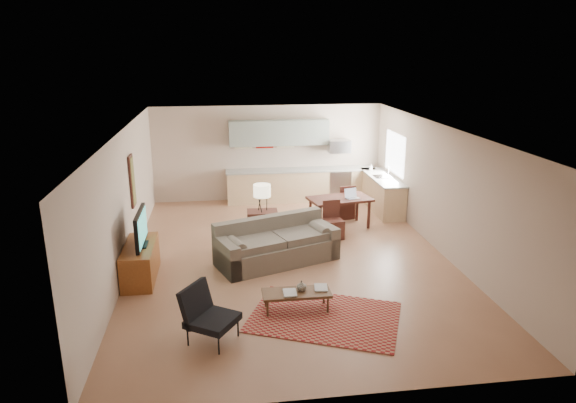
{
  "coord_description": "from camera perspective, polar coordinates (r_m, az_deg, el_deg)",
  "views": [
    {
      "loc": [
        -1.39,
        -9.86,
        4.23
      ],
      "look_at": [
        0.0,
        0.3,
        1.15
      ],
      "focal_mm": 32.0,
      "sensor_mm": 36.0,
      "label": 1
    }
  ],
  "objects": [
    {
      "name": "upper_cabinets",
      "position": [
        14.47,
        -0.99,
        7.65
      ],
      "size": [
        2.8,
        0.34,
        0.7
      ],
      "primitive_type": "cube",
      "color": "gray",
      "rests_on": "room"
    },
    {
      "name": "book_b",
      "position": [
        8.77,
        2.95,
        -9.54
      ],
      "size": [
        0.3,
        0.36,
        0.02
      ],
      "primitive_type": "imported",
      "rotation": [
        0.0,
        0.0,
        -0.14
      ],
      "color": "navy",
      "rests_on": "coffee_table"
    },
    {
      "name": "tv",
      "position": [
        9.94,
        -16.06,
        -2.89
      ],
      "size": [
        0.11,
        1.12,
        0.67
      ],
      "primitive_type": null,
      "color": "black",
      "rests_on": "tv_credenza"
    },
    {
      "name": "kitchen_counter_back",
      "position": [
        14.72,
        1.43,
        1.87
      ],
      "size": [
        4.26,
        0.64,
        0.92
      ],
      "primitive_type": null,
      "color": "tan",
      "rests_on": "ground"
    },
    {
      "name": "soap_bottle",
      "position": [
        14.6,
        9.23,
        3.78
      ],
      "size": [
        0.13,
        0.13,
        0.19
      ],
      "primitive_type": "imported",
      "rotation": [
        0.0,
        0.0,
        -0.26
      ],
      "color": "beige",
      "rests_on": "kitchen_counter_right"
    },
    {
      "name": "laptop",
      "position": [
        12.42,
        7.22,
        0.85
      ],
      "size": [
        0.37,
        0.31,
        0.24
      ],
      "primitive_type": null,
      "rotation": [
        0.0,
        0.0,
        0.28
      ],
      "color": "#A5A8AD",
      "rests_on": "dining_table"
    },
    {
      "name": "coffee_table",
      "position": [
        8.72,
        0.95,
        -10.99
      ],
      "size": [
        1.15,
        0.46,
        0.35
      ],
      "primitive_type": null,
      "rotation": [
        0.0,
        0.0,
        -0.0
      ],
      "color": "#462D19",
      "rests_on": "floor"
    },
    {
      "name": "kitchen_microwave",
      "position": [
        14.71,
        5.7,
        6.13
      ],
      "size": [
        0.62,
        0.4,
        0.35
      ],
      "primitive_type": "cube",
      "color": "#A5A8AD",
      "rests_on": "room"
    },
    {
      "name": "vase",
      "position": [
        8.66,
        1.52,
        -9.32
      ],
      "size": [
        0.2,
        0.2,
        0.17
      ],
      "primitive_type": "imported",
      "rotation": [
        0.0,
        0.0,
        0.11
      ],
      "color": "black",
      "rests_on": "coffee_table"
    },
    {
      "name": "book_a",
      "position": [
        8.57,
        -0.53,
        -10.15
      ],
      "size": [
        0.24,
        0.31,
        0.03
      ],
      "primitive_type": "imported",
      "rotation": [
        0.0,
        0.0,
        -0.04
      ],
      "color": "#940E08",
      "rests_on": "coffee_table"
    },
    {
      "name": "console_table",
      "position": [
        11.44,
        -2.84,
        -2.92
      ],
      "size": [
        0.68,
        0.47,
        0.78
      ],
      "primitive_type": null,
      "rotation": [
        0.0,
        0.0,
        -0.04
      ],
      "color": "#3D1C16",
      "rests_on": "floor"
    },
    {
      "name": "dining_chair_far",
      "position": [
        13.29,
        6.31,
        0.07
      ],
      "size": [
        0.49,
        0.51,
        0.89
      ],
      "primitive_type": null,
      "rotation": [
        0.0,
        0.0,
        3.3
      ],
      "color": "#3D1C16",
      "rests_on": "floor"
    },
    {
      "name": "armchair",
      "position": [
        7.86,
        -8.39,
        -12.38
      ],
      "size": [
        1.04,
        1.04,
        0.86
      ],
      "primitive_type": null,
      "rotation": [
        0.0,
        0.0,
        0.99
      ],
      "color": "black",
      "rests_on": "floor"
    },
    {
      "name": "table_lamp",
      "position": [
        11.22,
        -2.89,
        0.46
      ],
      "size": [
        0.4,
        0.4,
        0.62
      ],
      "primitive_type": null,
      "rotation": [
        0.0,
        0.0,
        -0.05
      ],
      "color": "beige",
      "rests_on": "console_table"
    },
    {
      "name": "wall_art_left",
      "position": [
        11.24,
        -16.88,
        2.19
      ],
      "size": [
        0.06,
        0.42,
        1.1
      ],
      "primitive_type": null,
      "color": "olive",
      "rests_on": "room"
    },
    {
      "name": "dining_chair_near",
      "position": [
        11.83,
        5.09,
        -2.07
      ],
      "size": [
        0.46,
        0.47,
        0.87
      ],
      "primitive_type": null,
      "rotation": [
        0.0,
        0.0,
        0.1
      ],
      "color": "#3D1C16",
      "rests_on": "floor"
    },
    {
      "name": "room",
      "position": [
        10.37,
        0.22,
        0.59
      ],
      "size": [
        9.0,
        9.0,
        9.0
      ],
      "color": "#976548",
      "rests_on": "ground"
    },
    {
      "name": "rug",
      "position": [
        8.62,
        4.08,
        -12.66
      ],
      "size": [
        2.82,
        2.43,
        0.02
      ],
      "primitive_type": "cube",
      "rotation": [
        0.0,
        0.0,
        -0.4
      ],
      "color": "maroon",
      "rests_on": "floor"
    },
    {
      "name": "kitchen_counter_right",
      "position": [
        14.08,
        10.38,
        0.9
      ],
      "size": [
        0.64,
        2.26,
        0.92
      ],
      "primitive_type": null,
      "color": "tan",
      "rests_on": "ground"
    },
    {
      "name": "window_right",
      "position": [
        13.93,
        11.79,
        5.27
      ],
      "size": [
        0.02,
        1.4,
        1.05
      ],
      "primitive_type": "cube",
      "color": "white",
      "rests_on": "room"
    },
    {
      "name": "tv_credenza",
      "position": [
        10.19,
        -16.07,
        -6.46
      ],
      "size": [
        0.56,
        1.45,
        0.67
      ],
      "primitive_type": null,
      "color": "brown",
      "rests_on": "floor"
    },
    {
      "name": "dining_table",
      "position": [
        12.58,
        5.73,
        -1.23
      ],
      "size": [
        1.61,
        1.12,
        0.75
      ],
      "primitive_type": null,
      "rotation": [
        0.0,
        0.0,
        0.2
      ],
      "color": "#3D1C16",
      "rests_on": "floor"
    },
    {
      "name": "sofa",
      "position": [
        10.47,
        -1.22,
        -4.49
      ],
      "size": [
        2.78,
        1.93,
        0.89
      ],
      "primitive_type": null,
      "rotation": [
        0.0,
        0.0,
        0.36
      ],
      "color": "#645B4D",
      "rests_on": "floor"
    },
    {
      "name": "kitchen_range",
      "position": [
        14.93,
        5.6,
        1.97
      ],
      "size": [
        0.62,
        0.62,
        0.9
      ],
      "primitive_type": "cube",
      "color": "#A5A8AD",
      "rests_on": "ground"
    },
    {
      "name": "triptych",
      "position": [
        14.6,
        -2.63,
        6.92
      ],
      "size": [
        1.7,
        0.04,
        0.5
      ],
      "primitive_type": null,
      "color": "beige",
      "rests_on": "room"
    }
  ]
}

